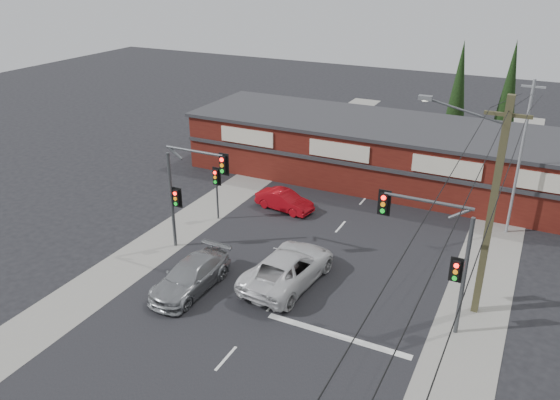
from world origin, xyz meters
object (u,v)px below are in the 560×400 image
at_px(red_sedan, 284,201).
at_px(utility_pole, 489,203).
at_px(white_suv, 288,267).
at_px(silver_suv, 190,276).
at_px(shop_building, 371,149).

bearing_deg(red_sedan, utility_pole, -106.16).
height_order(white_suv, utility_pole, utility_pole).
relative_size(silver_suv, utility_pole, 0.50).
distance_m(silver_suv, red_sedan, 10.28).
xyz_separation_m(red_sedan, utility_pole, (12.47, -6.03, 4.76)).
relative_size(white_suv, silver_suv, 1.20).
bearing_deg(red_sedan, shop_building, -11.68).
height_order(silver_suv, shop_building, shop_building).
xyz_separation_m(silver_suv, utility_pole, (12.53, 4.25, 4.67)).
bearing_deg(silver_suv, shop_building, 81.21).
distance_m(red_sedan, shop_building, 8.69).
height_order(silver_suv, red_sedan, silver_suv).
xyz_separation_m(white_suv, red_sedan, (-3.90, 7.59, -0.20)).
relative_size(silver_suv, shop_building, 0.18).
distance_m(white_suv, utility_pole, 9.84).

